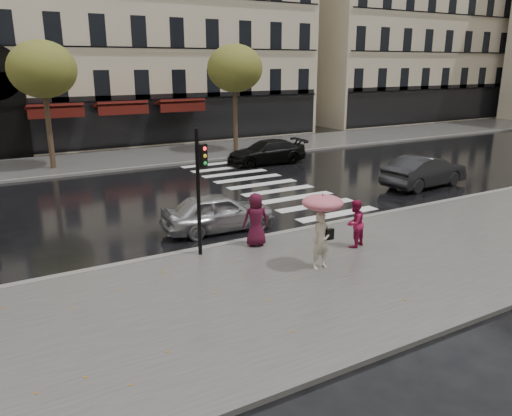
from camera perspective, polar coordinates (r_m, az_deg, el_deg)
ground at (r=12.81m, az=-0.40°, el=-9.16°), size 160.00×160.00×0.00m
near_sidewalk at (r=12.40m, az=0.76°, el=-9.76°), size 90.00×7.00×0.12m
far_sidewalk at (r=30.12m, az=-18.64°, el=4.98°), size 90.00×6.00×0.12m
near_kerb at (r=15.26m, az=-6.00°, el=-4.69°), size 90.00×0.25×0.14m
far_kerb at (r=27.23m, az=-17.33°, el=3.99°), size 90.00×0.25×0.14m
zebra_crossing at (r=23.54m, az=0.74°, el=2.74°), size 3.60×11.75×0.01m
bldg_far_right at (r=56.72m, az=15.78°, el=21.54°), size 24.00×14.00×22.90m
tree_far_left at (r=28.32m, az=-23.23°, el=14.31°), size 3.40×3.40×6.64m
tree_far_right at (r=31.69m, az=-2.44°, el=15.62°), size 3.40×3.40×6.64m
woman_umbrella at (r=13.34m, az=7.55°, el=-1.28°), size 1.10×1.10×2.11m
woman_red at (r=15.30m, az=11.20°, el=-1.74°), size 0.85×0.75×1.47m
man_burgundy at (r=15.10m, az=-0.02°, el=-1.33°), size 0.90×0.70×1.64m
traffic_light at (r=14.04m, az=-6.44°, el=3.17°), size 0.28×0.36×3.67m
car_silver at (r=16.92m, az=-4.32°, el=-0.44°), size 3.94×1.79×1.31m
car_darkgrey at (r=24.20m, az=18.70°, el=4.01°), size 4.55×1.96×1.46m
car_black at (r=28.38m, az=1.19°, el=6.42°), size 4.72×2.23×1.33m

